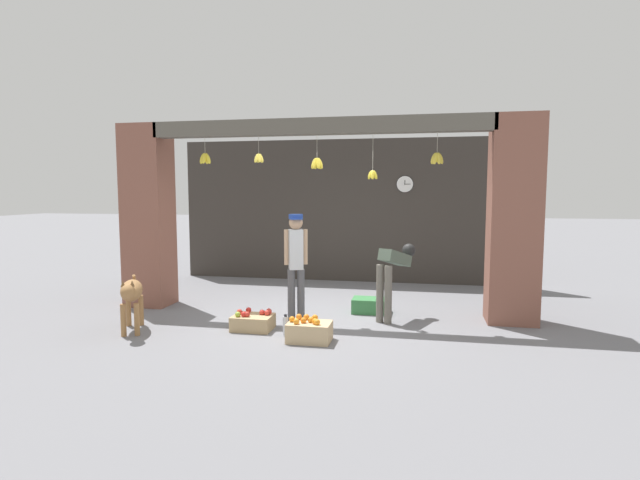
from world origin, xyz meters
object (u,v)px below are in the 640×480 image
object	(u,v)px
water_bottle	(286,326)
wall_clock	(405,184)
fruit_crate_oranges	(309,331)
produce_box_green	(370,305)
worker_stooping	(393,271)
fruit_crate_apples	(253,322)
shopkeeper	(296,259)
dog	(131,293)

from	to	relation	value
water_bottle	wall_clock	world-z (taller)	wall_clock
fruit_crate_oranges	produce_box_green	xyz separation A→B (m)	(0.62, 1.67, -0.02)
worker_stooping	wall_clock	bearing A→B (deg)	117.84
fruit_crate_oranges	fruit_crate_apples	xyz separation A→B (m)	(-0.88, 0.38, -0.02)
fruit_crate_oranges	water_bottle	distance (m)	0.41
fruit_crate_apples	produce_box_green	world-z (taller)	fruit_crate_apples
worker_stooping	produce_box_green	size ratio (longest dim) A/B	2.00
fruit_crate_apples	fruit_crate_oranges	bearing A→B (deg)	-23.27
wall_clock	produce_box_green	bearing A→B (deg)	-99.30
fruit_crate_oranges	wall_clock	xyz separation A→B (m)	(1.05, 4.32, 1.92)
shopkeeper	water_bottle	xyz separation A→B (m)	(0.04, -0.73, -0.79)
fruit_crate_apples	wall_clock	world-z (taller)	wall_clock
fruit_crate_oranges	fruit_crate_apples	distance (m)	0.96
fruit_crate_oranges	wall_clock	bearing A→B (deg)	76.30
worker_stooping	shopkeeper	bearing A→B (deg)	-135.50
fruit_crate_apples	produce_box_green	bearing A→B (deg)	40.58
produce_box_green	dog	bearing A→B (deg)	-151.22
worker_stooping	fruit_crate_oranges	bearing A→B (deg)	-98.18
dog	shopkeeper	size ratio (longest dim) A/B	0.61
fruit_crate_oranges	wall_clock	world-z (taller)	wall_clock
produce_box_green	fruit_crate_oranges	bearing A→B (deg)	-110.36
water_bottle	wall_clock	size ratio (longest dim) A/B	0.82
dog	shopkeeper	xyz separation A→B (m)	(2.07, 0.95, 0.39)
produce_box_green	shopkeeper	bearing A→B (deg)	-143.68
wall_clock	worker_stooping	bearing A→B (deg)	-91.21
fruit_crate_oranges	fruit_crate_apples	size ratio (longest dim) A/B	1.01
dog	fruit_crate_oranges	xyz separation A→B (m)	(2.47, 0.03, -0.40)
shopkeeper	fruit_crate_apples	distance (m)	1.09
wall_clock	water_bottle	bearing A→B (deg)	-108.91
shopkeeper	fruit_crate_apples	world-z (taller)	shopkeeper
fruit_crate_oranges	fruit_crate_apples	bearing A→B (deg)	156.73
dog	fruit_crate_apples	size ratio (longest dim) A/B	1.77
worker_stooping	fruit_crate_apples	world-z (taller)	worker_stooping
worker_stooping	produce_box_green	bearing A→B (deg)	164.59
shopkeeper	water_bottle	bearing A→B (deg)	72.29
fruit_crate_oranges	produce_box_green	bearing A→B (deg)	69.64
shopkeeper	fruit_crate_apples	bearing A→B (deg)	27.54
shopkeeper	produce_box_green	bearing A→B (deg)	-164.17
fruit_crate_apples	worker_stooping	bearing A→B (deg)	26.21
worker_stooping	dog	bearing A→B (deg)	-129.88
dog	produce_box_green	world-z (taller)	dog
worker_stooping	water_bottle	world-z (taller)	worker_stooping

